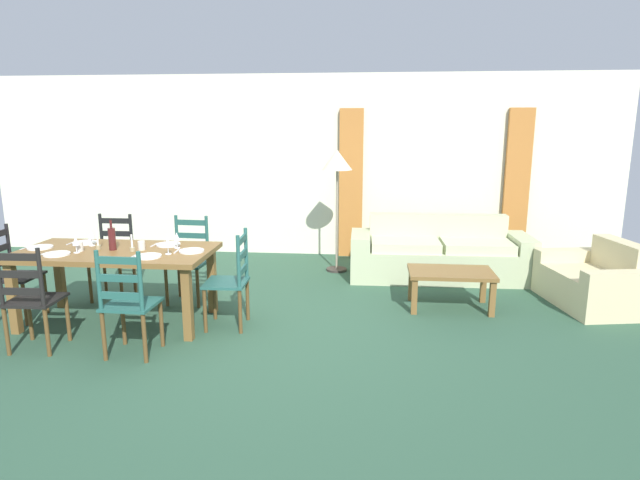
{
  "coord_description": "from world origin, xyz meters",
  "views": [
    {
      "loc": [
        1.15,
        -4.7,
        1.94
      ],
      "look_at": [
        0.61,
        0.79,
        0.75
      ],
      "focal_mm": 29.6,
      "sensor_mm": 36.0,
      "label": 1
    }
  ],
  "objects_px": {
    "wine_glass_far_right": "(177,237)",
    "dining_chair_far_right": "(189,260)",
    "wine_glass_near_left": "(76,242)",
    "coffee_table": "(451,277)",
    "dining_chair_head_east": "(231,280)",
    "couch": "(439,255)",
    "coffee_cup_secondary": "(80,247)",
    "dining_chair_head_west": "(12,274)",
    "dining_table": "(116,258)",
    "dining_chair_near_left": "(31,299)",
    "wine_glass_near_right": "(168,243)",
    "armchair_upholstered": "(598,283)",
    "wine_bottle": "(112,238)",
    "dining_chair_near_right": "(128,303)",
    "coffee_cup_primary": "(142,246)",
    "dining_chair_far_left": "(113,257)",
    "wine_glass_far_left": "(91,235)",
    "standing_lamp": "(337,167)"
  },
  "relations": [
    {
      "from": "dining_chair_head_east",
      "to": "couch",
      "type": "relative_size",
      "value": 0.42
    },
    {
      "from": "dining_chair_head_west",
      "to": "dining_table",
      "type": "bearing_deg",
      "value": 0.5
    },
    {
      "from": "wine_glass_near_right",
      "to": "coffee_cup_secondary",
      "type": "xyz_separation_m",
      "value": [
        -0.91,
        0.04,
        -0.07
      ]
    },
    {
      "from": "dining_chair_far_right",
      "to": "armchair_upholstered",
      "type": "relative_size",
      "value": 0.75
    },
    {
      "from": "dining_chair_far_right",
      "to": "coffee_cup_secondary",
      "type": "bearing_deg",
      "value": -134.57
    },
    {
      "from": "coffee_cup_secondary",
      "to": "coffee_table",
      "type": "relative_size",
      "value": 0.1
    },
    {
      "from": "wine_glass_far_right",
      "to": "coffee_table",
      "type": "relative_size",
      "value": 0.18
    },
    {
      "from": "dining_chair_near_left",
      "to": "dining_chair_near_right",
      "type": "distance_m",
      "value": 0.89
    },
    {
      "from": "dining_table",
      "to": "dining_chair_head_west",
      "type": "height_order",
      "value": "dining_chair_head_west"
    },
    {
      "from": "wine_glass_near_left",
      "to": "coffee_cup_primary",
      "type": "bearing_deg",
      "value": 17.26
    },
    {
      "from": "couch",
      "to": "armchair_upholstered",
      "type": "relative_size",
      "value": 1.79
    },
    {
      "from": "dining_chair_far_left",
      "to": "wine_glass_far_left",
      "type": "distance_m",
      "value": 0.72
    },
    {
      "from": "wine_glass_near_right",
      "to": "dining_chair_near_left",
      "type": "bearing_deg",
      "value": -148.61
    },
    {
      "from": "coffee_cup_primary",
      "to": "dining_chair_far_left",
      "type": "bearing_deg",
      "value": 133.16
    },
    {
      "from": "armchair_upholstered",
      "to": "wine_glass_near_right",
      "type": "bearing_deg",
      "value": -165.6
    },
    {
      "from": "dining_chair_near_left",
      "to": "dining_chair_head_west",
      "type": "distance_m",
      "value": 1.0
    },
    {
      "from": "wine_glass_far_right",
      "to": "dining_chair_far_right",
      "type": "bearing_deg",
      "value": 99.8
    },
    {
      "from": "dining_table",
      "to": "dining_chair_far_right",
      "type": "relative_size",
      "value": 1.98
    },
    {
      "from": "wine_glass_near_right",
      "to": "wine_glass_far_right",
      "type": "relative_size",
      "value": 1.0
    },
    {
      "from": "dining_chair_far_right",
      "to": "wine_glass_near_left",
      "type": "bearing_deg",
      "value": -131.84
    },
    {
      "from": "dining_table",
      "to": "couch",
      "type": "xyz_separation_m",
      "value": [
        3.4,
        1.97,
        -0.37
      ]
    },
    {
      "from": "couch",
      "to": "wine_glass_near_right",
      "type": "bearing_deg",
      "value": -143.34
    },
    {
      "from": "dining_chair_head_west",
      "to": "wine_bottle",
      "type": "bearing_deg",
      "value": 0.51
    },
    {
      "from": "dining_chair_far_right",
      "to": "wine_glass_near_left",
      "type": "distance_m",
      "value": 1.24
    },
    {
      "from": "dining_table",
      "to": "dining_chair_near_left",
      "type": "height_order",
      "value": "dining_chair_near_left"
    },
    {
      "from": "coffee_cup_secondary",
      "to": "dining_chair_head_west",
      "type": "bearing_deg",
      "value": 174.97
    },
    {
      "from": "dining_chair_head_west",
      "to": "dining_chair_head_east",
      "type": "xyz_separation_m",
      "value": [
        2.28,
        0.01,
        0.0
      ]
    },
    {
      "from": "dining_chair_head_west",
      "to": "dining_chair_head_east",
      "type": "relative_size",
      "value": 1.0
    },
    {
      "from": "dining_table",
      "to": "wine_glass_near_left",
      "type": "distance_m",
      "value": 0.4
    },
    {
      "from": "dining_chair_far_left",
      "to": "coffee_table",
      "type": "bearing_deg",
      "value": 0.04
    },
    {
      "from": "dining_chair_near_right",
      "to": "dining_chair_head_east",
      "type": "distance_m",
      "value": 1.03
    },
    {
      "from": "wine_bottle",
      "to": "wine_glass_near_left",
      "type": "height_order",
      "value": "wine_bottle"
    },
    {
      "from": "wine_glass_near_left",
      "to": "coffee_table",
      "type": "relative_size",
      "value": 0.18
    },
    {
      "from": "dining_chair_far_right",
      "to": "couch",
      "type": "height_order",
      "value": "dining_chair_far_right"
    },
    {
      "from": "wine_glass_far_right",
      "to": "standing_lamp",
      "type": "xyz_separation_m",
      "value": [
        1.47,
        2.02,
        0.55
      ]
    },
    {
      "from": "dining_chair_head_east",
      "to": "armchair_upholstered",
      "type": "bearing_deg",
      "value": 14.8
    },
    {
      "from": "coffee_cup_secondary",
      "to": "coffee_table",
      "type": "height_order",
      "value": "coffee_cup_secondary"
    },
    {
      "from": "dining_chair_head_east",
      "to": "wine_glass_far_left",
      "type": "relative_size",
      "value": 5.96
    },
    {
      "from": "dining_chair_head_west",
      "to": "wine_glass_near_right",
      "type": "distance_m",
      "value": 1.75
    },
    {
      "from": "dining_chair_far_left",
      "to": "wine_bottle",
      "type": "bearing_deg",
      "value": -62.14
    },
    {
      "from": "dining_chair_near_left",
      "to": "wine_glass_near_left",
      "type": "relative_size",
      "value": 5.96
    },
    {
      "from": "dining_chair_far_right",
      "to": "dining_chair_head_east",
      "type": "height_order",
      "value": "same"
    },
    {
      "from": "dining_chair_near_right",
      "to": "wine_glass_near_left",
      "type": "height_order",
      "value": "dining_chair_near_right"
    },
    {
      "from": "dining_chair_head_west",
      "to": "wine_glass_near_right",
      "type": "relative_size",
      "value": 5.96
    },
    {
      "from": "dining_chair_far_left",
      "to": "armchair_upholstered",
      "type": "xyz_separation_m",
      "value": [
        5.44,
        0.26,
        -0.23
      ]
    },
    {
      "from": "dining_chair_near_left",
      "to": "couch",
      "type": "distance_m",
      "value": 4.68
    },
    {
      "from": "wine_glass_near_right",
      "to": "coffee_cup_secondary",
      "type": "distance_m",
      "value": 0.91
    },
    {
      "from": "wine_glass_near_right",
      "to": "wine_glass_far_left",
      "type": "height_order",
      "value": "same"
    },
    {
      "from": "wine_glass_far_right",
      "to": "dining_table",
      "type": "bearing_deg",
      "value": -166.72
    },
    {
      "from": "dining_chair_near_right",
      "to": "dining_chair_head_east",
      "type": "bearing_deg",
      "value": 47.86
    }
  ]
}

